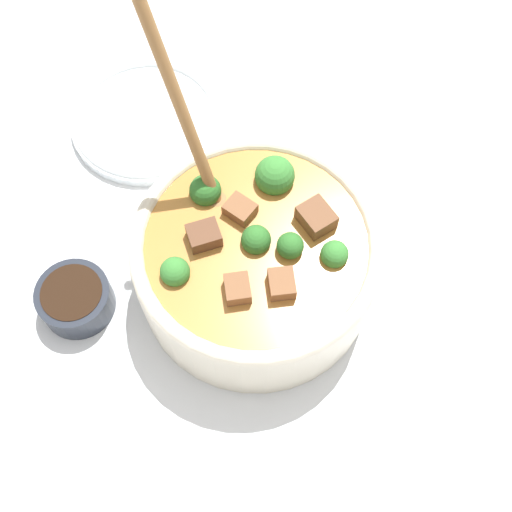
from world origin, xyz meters
TOP-DOWN VIEW (x-y plane):
  - ground_plane at (0.00, 0.00)m, footprint 4.00×4.00m
  - stew_bowl at (0.00, 0.00)m, footprint 0.25×0.29m
  - condiment_bowl at (-0.17, 0.10)m, footprint 0.08×0.08m
  - empty_plate at (0.03, 0.26)m, footprint 0.19×0.19m

SIDE VIEW (x-z plane):
  - ground_plane at x=0.00m, z-range 0.00..0.00m
  - empty_plate at x=0.03m, z-range 0.00..0.02m
  - condiment_bowl at x=-0.17m, z-range 0.00..0.04m
  - stew_bowl at x=0.00m, z-range -0.09..0.21m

